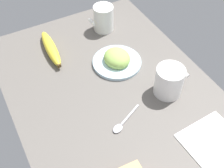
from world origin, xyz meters
The scene contains 7 objects.
tabletop centered at (0.00, 0.00, 1.00)cm, with size 90.00×64.00×2.00cm, color #5B5651.
plate_of_food centered at (10.17, -7.50, 3.80)cm, with size 17.29×17.29×5.73cm.
coffee_mug_black centered at (-9.12, -15.47, 7.18)cm, with size 9.00×11.36×10.09cm.
coffee_mug_milky centered at (29.99, -12.43, 7.29)cm, with size 7.76×9.88×10.29cm.
banana centered at (26.77, 10.89, 3.95)cm, with size 20.64×5.20×3.91cm.
spoon centered at (-13.10, 3.52, 2.38)cm, with size 6.70×12.01×0.80cm.
paper_napkin centered at (-31.46, -16.05, 2.15)cm, with size 16.48×16.48×0.30cm, color white.
Camera 1 is at (-55.09, 29.82, 75.16)cm, focal length 47.12 mm.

